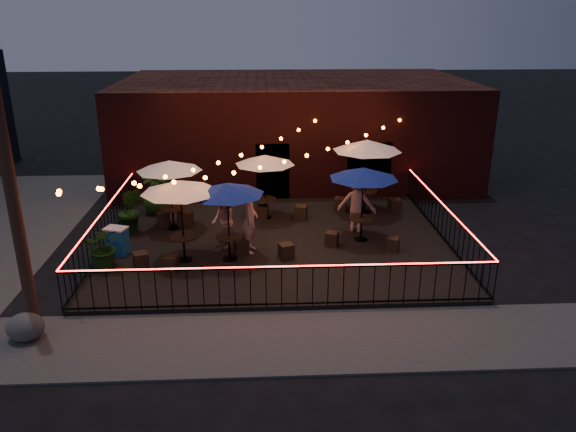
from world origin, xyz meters
name	(u,v)px	position (x,y,z in m)	size (l,w,h in m)	color
ground	(279,275)	(0.00, 0.00, 0.00)	(110.00, 110.00, 0.00)	black
patio	(276,243)	(0.00, 2.00, 0.07)	(10.00, 8.00, 0.15)	black
sidewalk	(284,341)	(0.00, -3.25, 0.03)	(18.00, 2.50, 0.05)	#3F3C3A
brick_building	(294,127)	(1.00, 9.99, 2.00)	(14.00, 8.00, 4.00)	#330E0E
utility_pole	(5,154)	(-5.40, -2.60, 4.00)	(0.26, 0.26, 8.00)	#392117
fence_front	(282,287)	(0.00, -2.00, 0.66)	(10.00, 0.04, 1.04)	black
fence_left	(105,228)	(-5.00, 2.00, 0.66)	(0.04, 8.00, 1.04)	black
fence_right	(443,222)	(5.00, 2.00, 0.66)	(0.04, 8.00, 1.04)	black
festoon_lights	(240,167)	(-1.01, 1.70, 2.52)	(10.02, 8.72, 1.32)	#EE570B
cafe_table_0	(180,188)	(-2.57, 0.73, 2.24)	(2.54, 2.54, 2.29)	black
cafe_table_1	(169,167)	(-3.21, 3.18, 2.16)	(2.09, 2.09, 2.21)	black
cafe_table_2	(227,190)	(-1.33, 0.73, 2.16)	(2.38, 2.38, 2.20)	black
cafe_table_3	(265,161)	(-0.30, 4.01, 2.10)	(2.29, 2.29, 2.14)	black
cafe_table_4	(364,174)	(2.53, 1.95, 2.19)	(2.68, 2.68, 2.24)	black
cafe_table_5	(367,146)	(3.07, 4.37, 2.44)	(2.88, 2.88, 2.51)	black
bistro_chair_0	(141,260)	(-3.67, 0.32, 0.36)	(0.36, 0.36, 0.42)	black
bistro_chair_1	(171,263)	(-2.84, 0.08, 0.36)	(0.35, 0.35, 0.41)	black
bistro_chair_2	(164,219)	(-3.55, 3.40, 0.37)	(0.37, 0.37, 0.44)	black
bistro_chair_3	(186,219)	(-2.85, 3.38, 0.40)	(0.41, 0.41, 0.49)	black
bistro_chair_4	(241,247)	(-1.03, 1.08, 0.37)	(0.37, 0.37, 0.44)	black
bistro_chair_5	(286,251)	(0.23, 0.71, 0.37)	(0.36, 0.36, 0.43)	black
bistro_chair_6	(262,212)	(-0.41, 3.96, 0.37)	(0.37, 0.37, 0.44)	black
bistro_chair_7	(301,213)	(0.86, 3.81, 0.38)	(0.39, 0.39, 0.46)	black
bistro_chair_8	(332,239)	(1.61, 1.57, 0.35)	(0.34, 0.34, 0.41)	black
bistro_chair_9	(393,244)	(3.30, 1.09, 0.35)	(0.34, 0.34, 0.40)	black
bistro_chair_10	(340,204)	(2.28, 4.58, 0.38)	(0.38, 0.38, 0.46)	black
bistro_chair_11	(395,205)	(4.14, 4.47, 0.36)	(0.35, 0.35, 0.42)	black
patron_a	(250,221)	(-0.77, 1.26, 1.08)	(0.68, 0.45, 1.87)	tan
patron_b	(223,221)	(-1.54, 1.61, 0.95)	(0.77, 0.60, 1.59)	tan
patron_c	(357,203)	(2.51, 2.70, 1.07)	(1.19, 0.68, 1.84)	tan
potted_shrub_a	(104,247)	(-4.60, 0.35, 0.75)	(1.08, 0.93, 1.20)	#19410F
potted_shrub_b	(131,211)	(-4.41, 2.84, 0.89)	(0.81, 0.66, 1.48)	#14350F
potted_shrub_c	(155,193)	(-4.00, 4.63, 0.88)	(0.82, 0.82, 1.47)	#1B3810
cooler	(117,241)	(-4.50, 1.25, 0.55)	(0.71, 0.61, 0.80)	blue
boulder	(25,327)	(-5.46, -2.92, 0.33)	(0.84, 0.71, 0.66)	#4E4E49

